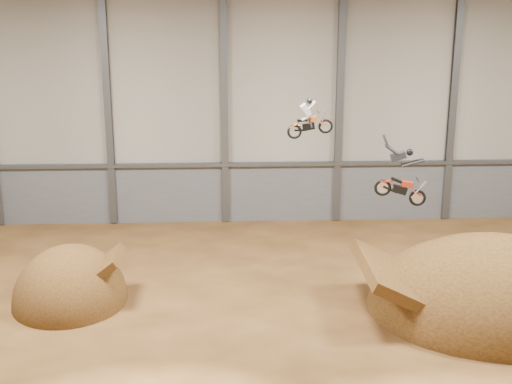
% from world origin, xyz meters
% --- Properties ---
extents(floor, '(40.00, 40.00, 0.00)m').
position_xyz_m(floor, '(0.00, 0.00, 0.00)').
color(floor, '#482C13').
rests_on(floor, ground).
extents(back_wall, '(40.00, 0.10, 14.00)m').
position_xyz_m(back_wall, '(0.00, 15.00, 7.00)').
color(back_wall, '#9D978B').
rests_on(back_wall, ground).
extents(lower_band_back, '(39.80, 0.18, 3.50)m').
position_xyz_m(lower_band_back, '(0.00, 14.90, 1.75)').
color(lower_band_back, '#5B5D63').
rests_on(lower_band_back, ground).
extents(steel_rail, '(39.80, 0.35, 0.20)m').
position_xyz_m(steel_rail, '(0.00, 14.75, 3.55)').
color(steel_rail, '#47494F').
rests_on(steel_rail, lower_band_back).
extents(steel_column_1, '(0.40, 0.36, 13.90)m').
position_xyz_m(steel_column_1, '(-10.00, 14.80, 7.00)').
color(steel_column_1, '#47494F').
rests_on(steel_column_1, ground).
extents(steel_column_2, '(0.40, 0.36, 13.90)m').
position_xyz_m(steel_column_2, '(-3.33, 14.80, 7.00)').
color(steel_column_2, '#47494F').
rests_on(steel_column_2, ground).
extents(steel_column_3, '(0.40, 0.36, 13.90)m').
position_xyz_m(steel_column_3, '(3.33, 14.80, 7.00)').
color(steel_column_3, '#47494F').
rests_on(steel_column_3, ground).
extents(steel_column_4, '(0.40, 0.36, 13.90)m').
position_xyz_m(steel_column_4, '(10.00, 14.80, 7.00)').
color(steel_column_4, '#47494F').
rests_on(steel_column_4, ground).
extents(takeoff_ramp, '(5.06, 5.84, 5.06)m').
position_xyz_m(takeoff_ramp, '(-10.34, 3.78, 0.00)').
color(takeoff_ramp, '#3B240E').
rests_on(takeoff_ramp, ground).
extents(landing_ramp, '(10.95, 9.69, 6.32)m').
position_xyz_m(landing_ramp, '(8.30, 2.10, 0.00)').
color(landing_ramp, '#3B240E').
rests_on(landing_ramp, ground).
extents(fmx_rider_a, '(2.18, 0.75, 2.03)m').
position_xyz_m(fmx_rider_a, '(0.28, 3.12, 8.46)').
color(fmx_rider_a, orange).
extents(fmx_rider_b, '(3.77, 1.34, 3.38)m').
position_xyz_m(fmx_rider_b, '(4.28, 3.88, 5.83)').
color(fmx_rider_b, '#AE2C17').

